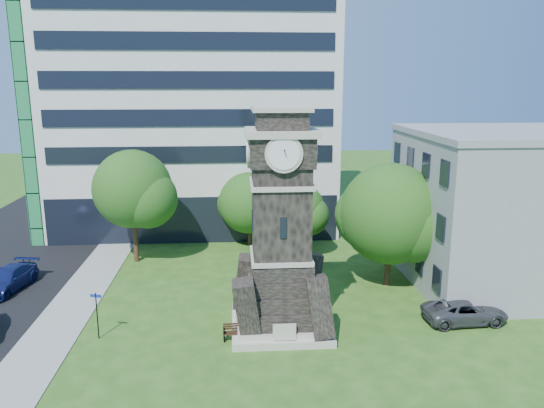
{
  "coord_description": "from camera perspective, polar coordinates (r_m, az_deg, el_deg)",
  "views": [
    {
      "loc": [
        0.62,
        -25.38,
        13.43
      ],
      "look_at": [
        2.82,
        6.12,
        6.15
      ],
      "focal_mm": 35.0,
      "sensor_mm": 36.0,
      "label": 1
    }
  ],
  "objects": [
    {
      "name": "ground",
      "position": [
        28.72,
        -4.93,
        -14.96
      ],
      "size": [
        160.0,
        160.0,
        0.0
      ],
      "primitive_type": "plane",
      "color": "#295017",
      "rests_on": "ground"
    },
    {
      "name": "sidewalk",
      "position": [
        34.71,
        -20.97,
        -10.64
      ],
      "size": [
        3.0,
        70.0,
        0.06
      ],
      "primitive_type": "cube",
      "color": "gray",
      "rests_on": "ground"
    },
    {
      "name": "clock_tower",
      "position": [
        28.66,
        0.94,
        -3.54
      ],
      "size": [
        5.4,
        5.4,
        12.22
      ],
      "color": "beige",
      "rests_on": "ground"
    },
    {
      "name": "office_tall",
      "position": [
        51.37,
        -8.49,
        13.72
      ],
      "size": [
        26.2,
        15.11,
        28.6
      ],
      "color": "silver",
      "rests_on": "ground"
    },
    {
      "name": "office_low",
      "position": [
        39.45,
        25.5,
        -0.34
      ],
      "size": [
        15.2,
        12.2,
        10.4
      ],
      "color": "gray",
      "rests_on": "ground"
    },
    {
      "name": "car_street_north",
      "position": [
        39.39,
        -26.59,
        -7.25
      ],
      "size": [
        3.0,
        5.4,
        1.48
      ],
      "primitive_type": "imported",
      "rotation": [
        0.0,
        0.0,
        -0.19
      ],
      "color": "navy",
      "rests_on": "ground"
    },
    {
      "name": "car_east_lot",
      "position": [
        32.76,
        20.04,
        -10.79
      ],
      "size": [
        4.89,
        2.48,
        1.32
      ],
      "primitive_type": "imported",
      "rotation": [
        0.0,
        0.0,
        1.63
      ],
      "color": "#45464A",
      "rests_on": "ground"
    },
    {
      "name": "park_bench",
      "position": [
        29.06,
        -3.47,
        -13.49
      ],
      "size": [
        1.8,
        0.48,
        0.93
      ],
      "rotation": [
        0.0,
        0.0,
        0.08
      ],
      "color": "black",
      "rests_on": "ground"
    },
    {
      "name": "street_sign",
      "position": [
        30.13,
        -18.33,
        -10.8
      ],
      "size": [
        0.62,
        0.06,
        2.59
      ],
      "rotation": [
        0.0,
        0.0,
        -0.27
      ],
      "color": "black",
      "rests_on": "ground"
    },
    {
      "name": "tree_nw",
      "position": [
        40.89,
        -14.63,
        1.26
      ],
      "size": [
        6.47,
        5.88,
        8.6
      ],
      "rotation": [
        0.0,
        0.0,
        0.3
      ],
      "color": "#332114",
      "rests_on": "ground"
    },
    {
      "name": "tree_nc",
      "position": [
        44.03,
        -2.36,
        -0.06
      ],
      "size": [
        5.63,
        5.11,
        6.21
      ],
      "rotation": [
        0.0,
        0.0,
        -0.11
      ],
      "color": "#332114",
      "rests_on": "ground"
    },
    {
      "name": "tree_ne",
      "position": [
        41.31,
        2.87,
        -0.73
      ],
      "size": [
        4.58,
        4.16,
        5.89
      ],
      "rotation": [
        0.0,
        0.0,
        -0.14
      ],
      "color": "#332114",
      "rests_on": "ground"
    },
    {
      "name": "tree_east",
      "position": [
        35.82,
        12.73,
        -1.33
      ],
      "size": [
        7.35,
        6.69,
        8.32
      ],
      "rotation": [
        0.0,
        0.0,
        0.23
      ],
      "color": "#332114",
      "rests_on": "ground"
    }
  ]
}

